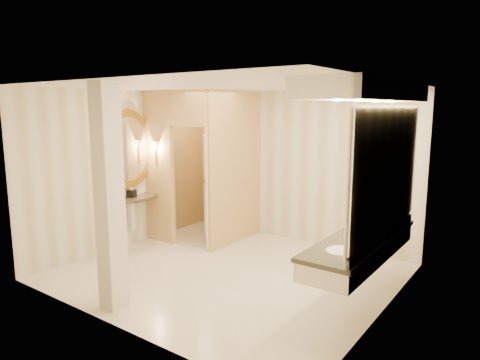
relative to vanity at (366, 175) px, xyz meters
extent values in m
plane|color=white|center=(-1.98, -0.08, -1.63)|extent=(4.50, 4.50, 0.00)
plane|color=white|center=(-1.98, -0.08, 1.07)|extent=(4.50, 4.50, 0.00)
cube|color=silver|center=(-1.98, 1.92, -0.28)|extent=(4.50, 0.02, 2.70)
cube|color=silver|center=(-1.98, -2.08, -0.28)|extent=(4.50, 0.02, 2.70)
cube|color=silver|center=(-4.23, -0.08, -0.28)|extent=(0.02, 4.00, 2.70)
cube|color=silver|center=(0.27, -0.08, -0.28)|extent=(0.02, 4.00, 2.70)
cube|color=#D7B470|center=(-2.78, 1.17, -0.28)|extent=(0.10, 1.50, 2.70)
cube|color=#D7B470|center=(-3.90, 0.42, -0.28)|extent=(0.65, 0.10, 2.70)
cube|color=#D7B470|center=(-3.18, 0.42, 0.77)|extent=(0.80, 0.10, 0.60)
cube|color=silver|center=(-3.05, 0.71, -0.58)|extent=(0.58, 0.62, 2.10)
cylinder|color=gold|center=(-3.90, 0.35, -0.08)|extent=(0.03, 0.03, 0.30)
cone|color=silver|center=(-3.90, 0.35, 0.12)|extent=(0.14, 0.14, 0.14)
cube|color=silver|center=(-0.03, 0.00, -0.90)|extent=(0.60, 2.24, 0.24)
cube|color=black|center=(-0.03, 0.00, -0.78)|extent=(0.64, 2.28, 0.05)
cube|color=black|center=(0.25, 0.00, -0.71)|extent=(0.03, 2.24, 0.10)
ellipsoid|color=white|center=(-0.03, -0.61, -0.80)|extent=(0.40, 0.44, 0.15)
cylinder|color=gold|center=(0.17, -0.61, -0.67)|extent=(0.03, 0.03, 0.22)
ellipsoid|color=white|center=(-0.03, 0.61, -0.80)|extent=(0.40, 0.44, 0.15)
cylinder|color=gold|center=(0.17, 0.61, -0.67)|extent=(0.03, 0.03, 0.22)
cube|color=white|center=(0.25, 0.00, 0.07)|extent=(0.03, 2.24, 1.40)
cube|color=silver|center=(-0.03, 0.00, 0.96)|extent=(0.75, 2.44, 0.22)
cylinder|color=black|center=(-4.21, -0.03, -0.78)|extent=(1.05, 1.05, 0.05)
cube|color=silver|center=(-4.17, -0.03, -1.08)|extent=(0.10, 0.10, 0.60)
cylinder|color=gold|center=(-4.19, -0.03, 0.07)|extent=(0.07, 1.05, 1.05)
cylinder|color=white|center=(-4.15, -0.03, 0.07)|extent=(0.02, 0.84, 0.84)
cube|color=silver|center=(-2.43, -1.78, -0.28)|extent=(0.26, 0.26, 2.70)
cube|color=black|center=(-4.07, -0.09, -0.69)|extent=(0.17, 0.17, 0.13)
imported|color=white|center=(-3.34, 1.49, -1.24)|extent=(0.65, 0.85, 0.77)
imported|color=beige|center=(-0.09, -0.30, -0.69)|extent=(0.07, 0.07, 0.13)
imported|color=silver|center=(-0.08, 0.31, -0.69)|extent=(0.12, 0.12, 0.12)
imported|color=#C6B28C|center=(-0.15, 0.34, -0.64)|extent=(0.12, 0.12, 0.23)
camera|label=1|loc=(1.69, -4.86, 0.77)|focal=32.00mm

